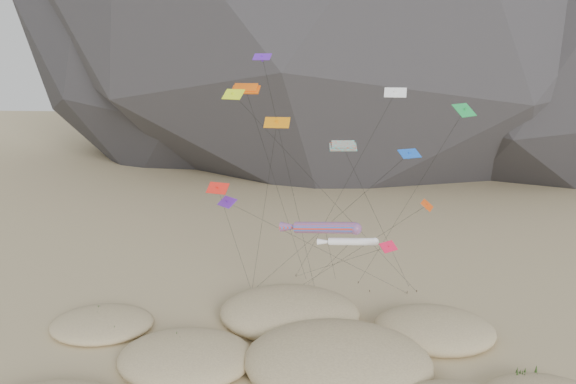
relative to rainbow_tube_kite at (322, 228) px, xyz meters
The scene contains 8 objects.
dunes 12.83m from the rainbow_tube_kite, 106.73° to the right, with size 52.51×34.11×4.58m.
dune_grass 13.05m from the rainbow_tube_kite, 106.38° to the right, with size 43.71×28.26×1.50m.
kite_stakes 17.92m from the rainbow_tube_kite, 83.21° to the left, with size 19.99×5.54×0.30m.
rainbow_tube_kite is the anchor object (origin of this frame).
white_tube_kite 2.86m from the rainbow_tube_kite, 13.22° to the right, with size 7.83×14.75×11.40m.
orange_parafoil 16.41m from the rainbow_tube_kite, 139.80° to the left, with size 7.34×10.09×25.08m.
multi_parafoil 8.07m from the rainbow_tube_kite, 28.58° to the right, with size 9.82×17.07×20.44m.
delta_kites 7.25m from the rainbow_tube_kite, 83.17° to the left, with size 25.72×22.43×27.97m.
Camera 1 is at (2.25, -41.21, 27.51)m, focal length 35.00 mm.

